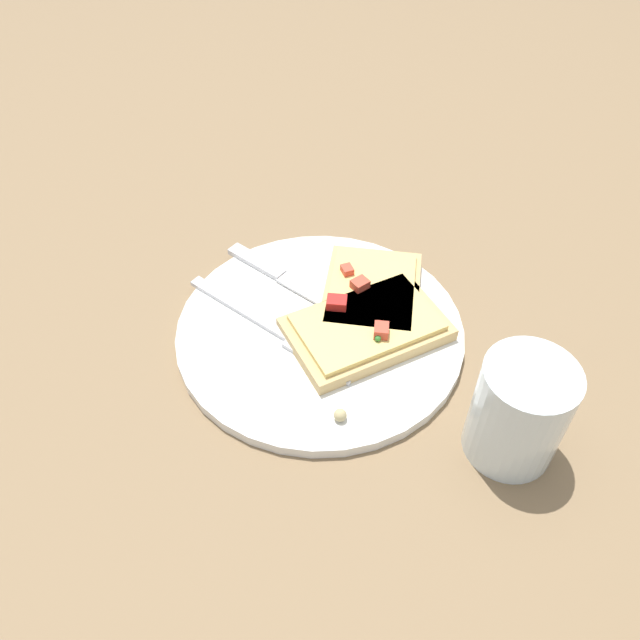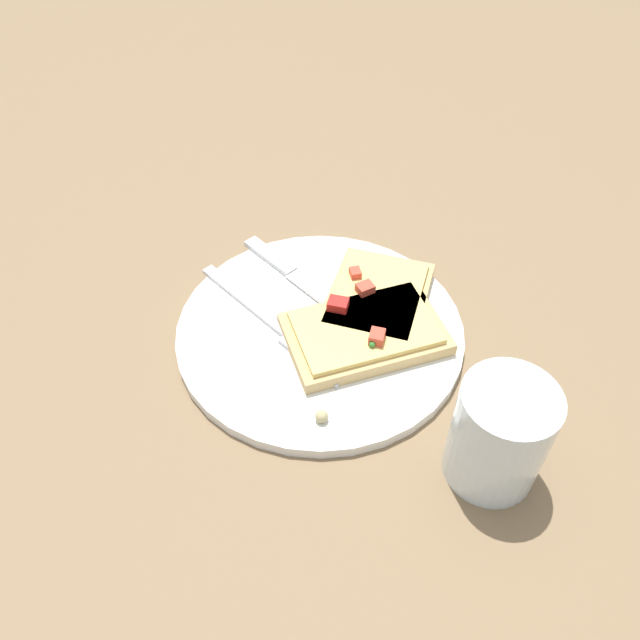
% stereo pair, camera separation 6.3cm
% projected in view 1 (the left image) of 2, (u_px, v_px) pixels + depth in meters
% --- Properties ---
extents(ground_plane, '(4.00, 4.00, 0.00)m').
position_uv_depth(ground_plane, '(320.00, 335.00, 0.65)').
color(ground_plane, '#7F6647').
extents(plate, '(0.29, 0.29, 0.01)m').
position_uv_depth(plate, '(320.00, 331.00, 0.64)').
color(plate, white).
rests_on(plate, ground).
extents(fork, '(0.21, 0.10, 0.01)m').
position_uv_depth(fork, '(279.00, 331.00, 0.63)').
color(fork, silver).
rests_on(fork, plate).
extents(knife, '(0.19, 0.09, 0.01)m').
position_uv_depth(knife, '(287.00, 279.00, 0.68)').
color(knife, silver).
rests_on(knife, plate).
extents(pizza_slice_main, '(0.11, 0.16, 0.03)m').
position_uv_depth(pizza_slice_main, '(366.00, 327.00, 0.62)').
color(pizza_slice_main, tan).
rests_on(pizza_slice_main, plate).
extents(pizza_slice_corner, '(0.17, 0.16, 0.03)m').
position_uv_depth(pizza_slice_corner, '(371.00, 293.00, 0.66)').
color(pizza_slice_corner, tan).
rests_on(pizza_slice_corner, plate).
extents(crumb_scatter, '(0.14, 0.08, 0.01)m').
position_uv_depth(crumb_scatter, '(338.00, 383.00, 0.58)').
color(crumb_scatter, tan).
rests_on(crumb_scatter, plate).
extents(drinking_glass, '(0.08, 0.08, 0.10)m').
position_uv_depth(drinking_glass, '(519.00, 412.00, 0.52)').
color(drinking_glass, silver).
rests_on(drinking_glass, ground).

